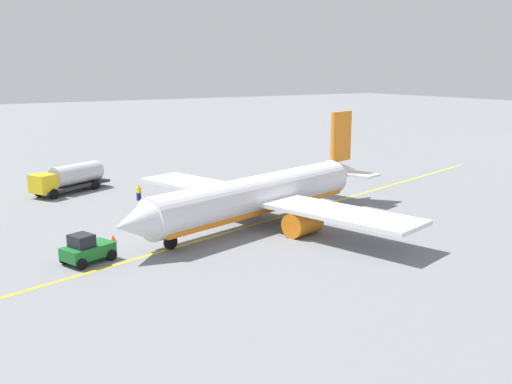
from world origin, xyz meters
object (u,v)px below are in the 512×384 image
at_px(pushback_tug, 87,249).
at_px(refueling_worker, 139,193).
at_px(fuel_tanker, 70,178).
at_px(safety_cone_nose, 113,238).
at_px(airplane, 260,196).

relative_size(pushback_tug, refueling_worker, 2.38).
distance_m(fuel_tanker, pushback_tug, 25.81).
xyz_separation_m(pushback_tug, safety_cone_nose, (-3.25, -3.95, -0.70)).
xyz_separation_m(airplane, pushback_tug, (16.52, 2.50, -1.54)).
distance_m(airplane, pushback_tug, 16.78).
distance_m(fuel_tanker, refueling_worker, 9.62).
bearing_deg(safety_cone_nose, airplane, 173.75).
xyz_separation_m(pushback_tug, refueling_worker, (-10.47, -17.14, -0.19)).
bearing_deg(refueling_worker, fuel_tanker, -57.70).
distance_m(airplane, refueling_worker, 15.94).
bearing_deg(pushback_tug, airplane, -171.39).
relative_size(airplane, safety_cone_nose, 49.70).
height_order(pushback_tug, refueling_worker, pushback_tug).
bearing_deg(pushback_tug, safety_cone_nose, -129.42).
bearing_deg(fuel_tanker, airplane, 116.16).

